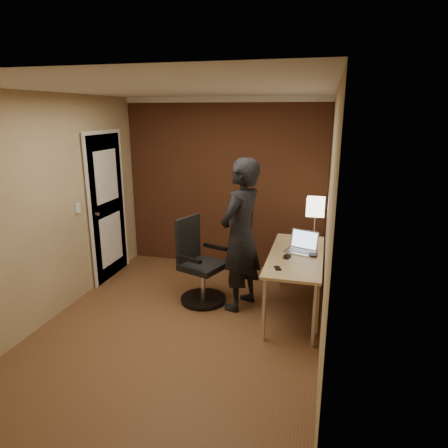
{
  "coord_description": "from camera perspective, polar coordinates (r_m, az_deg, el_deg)",
  "views": [
    {
      "loc": [
        1.45,
        -3.72,
        2.3
      ],
      "look_at": [
        0.35,
        0.55,
        1.05
      ],
      "focal_mm": 32.0,
      "sensor_mm": 36.0,
      "label": 1
    }
  ],
  "objects": [
    {
      "name": "desk",
      "position": [
        4.67,
        11.09,
        -5.81
      ],
      "size": [
        0.6,
        1.5,
        0.73
      ],
      "color": "tan",
      "rests_on": "ground"
    },
    {
      "name": "laptop",
      "position": [
        4.73,
        11.09,
        -3.06
      ],
      "size": [
        0.4,
        0.35,
        0.23
      ],
      "color": "silver",
      "rests_on": "desk"
    },
    {
      "name": "office_chair",
      "position": [
        4.96,
        -3.65,
        -6.0
      ],
      "size": [
        0.6,
        0.66,
        1.04
      ],
      "color": "black",
      "rests_on": "ground"
    },
    {
      "name": "desk_lamp",
      "position": [
        5.1,
        12.95,
        2.36
      ],
      "size": [
        0.22,
        0.22,
        0.54
      ],
      "color": "silver",
      "rests_on": "desk"
    },
    {
      "name": "room",
      "position": [
        5.61,
        -3.66,
        6.23
      ],
      "size": [
        4.0,
        4.0,
        4.0
      ],
      "color": "brown",
      "rests_on": "ground"
    },
    {
      "name": "person",
      "position": [
        4.66,
        2.42,
        -1.64
      ],
      "size": [
        0.63,
        0.77,
        1.81
      ],
      "primitive_type": "imported",
      "rotation": [
        0.0,
        0.0,
        -1.92
      ],
      "color": "black",
      "rests_on": "ground"
    },
    {
      "name": "phone",
      "position": [
        4.18,
        7.66,
        -6.28
      ],
      "size": [
        0.09,
        0.13,
        0.01
      ],
      "primitive_type": "cube",
      "rotation": [
        0.0,
        0.0,
        0.34
      ],
      "color": "black",
      "rests_on": "desk"
    },
    {
      "name": "wallet",
      "position": [
        4.61,
        12.58,
        -4.35
      ],
      "size": [
        0.1,
        0.12,
        0.02
      ],
      "primitive_type": "cube",
      "rotation": [
        0.0,
        0.0,
        -0.07
      ],
      "color": "black",
      "rests_on": "desk"
    },
    {
      "name": "mouse",
      "position": [
        4.49,
        8.95,
        -4.62
      ],
      "size": [
        0.09,
        0.11,
        0.03
      ],
      "primitive_type": "cube",
      "rotation": [
        0.0,
        0.0,
        -0.36
      ],
      "color": "black",
      "rests_on": "desk"
    }
  ]
}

